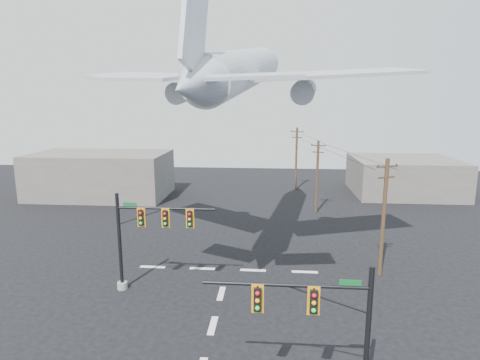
# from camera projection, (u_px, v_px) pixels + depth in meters

# --- Properties ---
(lane_markings) EXTENTS (14.00, 21.20, 0.01)m
(lane_markings) POSITION_uv_depth(u_px,v_px,m) (216.00, 314.00, 24.89)
(lane_markings) COLOR silver
(lane_markings) RESTS_ON ground
(signal_mast_near) EXTENTS (7.17, 0.72, 6.52)m
(signal_mast_near) POSITION_uv_depth(u_px,v_px,m) (331.00, 333.00, 16.63)
(signal_mast_near) COLOR gray
(signal_mast_near) RESTS_ON ground
(signal_mast_far) EXTENTS (6.98, 0.76, 6.91)m
(signal_mast_far) POSITION_uv_depth(u_px,v_px,m) (143.00, 237.00, 27.25)
(signal_mast_far) COLOR gray
(signal_mast_far) RESTS_ON ground
(utility_pole_a) EXTENTS (1.68, 0.83, 8.93)m
(utility_pole_a) POSITION_uv_depth(u_px,v_px,m) (384.00, 216.00, 29.55)
(utility_pole_a) COLOR #4A311F
(utility_pole_a) RESTS_ON ground
(utility_pole_b) EXTENTS (1.64, 0.74, 8.52)m
(utility_pole_b) POSITION_uv_depth(u_px,v_px,m) (317.00, 175.00, 46.46)
(utility_pole_b) COLOR #4A311F
(utility_pole_b) RESTS_ON ground
(utility_pole_c) EXTENTS (1.87, 0.45, 9.16)m
(utility_pole_c) POSITION_uv_depth(u_px,v_px,m) (296.00, 157.00, 58.74)
(utility_pole_c) COLOR #4A311F
(utility_pole_c) RESTS_ON ground
(power_lines) EXTENTS (6.36, 29.52, 0.13)m
(power_lines) POSITION_uv_depth(u_px,v_px,m) (325.00, 146.00, 43.47)
(power_lines) COLOR black
(airliner) EXTENTS (26.96, 28.63, 7.51)m
(airliner) POSITION_uv_depth(u_px,v_px,m) (242.00, 71.00, 31.29)
(airliner) COLOR #B4BAC1
(building_left) EXTENTS (18.00, 10.00, 6.00)m
(building_left) POSITION_uv_depth(u_px,v_px,m) (101.00, 175.00, 54.85)
(building_left) COLOR #69635C
(building_left) RESTS_ON ground
(building_right) EXTENTS (14.00, 12.00, 5.00)m
(building_right) POSITION_uv_depth(u_px,v_px,m) (404.00, 176.00, 56.58)
(building_right) COLOR #69635C
(building_right) RESTS_ON ground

